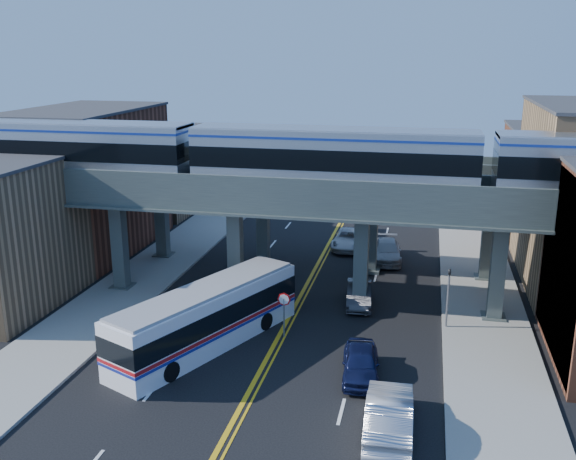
# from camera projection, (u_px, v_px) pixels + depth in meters

# --- Properties ---
(ground) EXTENTS (120.00, 120.00, 0.00)m
(ground) POSITION_uv_depth(u_px,v_px,m) (266.00, 360.00, 33.28)
(ground) COLOR black
(ground) RESTS_ON ground
(sidewalk_west) EXTENTS (5.00, 70.00, 0.16)m
(sidewalk_west) POSITION_uv_depth(u_px,v_px,m) (142.00, 278.00, 45.03)
(sidewalk_west) COLOR gray
(sidewalk_west) RESTS_ON ground
(sidewalk_east) EXTENTS (5.00, 70.00, 0.16)m
(sidewalk_east) POSITION_uv_depth(u_px,v_px,m) (482.00, 305.00, 40.29)
(sidewalk_east) COLOR gray
(sidewalk_east) RESTS_ON ground
(building_west_b) EXTENTS (8.00, 14.00, 11.00)m
(building_west_b) POSITION_uv_depth(u_px,v_px,m) (88.00, 181.00, 50.63)
(building_west_b) COLOR brown
(building_west_b) RESTS_ON ground
(building_west_c) EXTENTS (8.00, 10.00, 8.00)m
(building_west_c) POSITION_uv_depth(u_px,v_px,m) (156.00, 170.00, 63.25)
(building_west_c) COLOR #95734D
(building_west_c) RESTS_ON ground
(building_east_c) EXTENTS (8.00, 10.00, 9.00)m
(building_east_c) POSITION_uv_depth(u_px,v_px,m) (555.00, 182.00, 55.49)
(building_east_c) COLOR brown
(building_east_c) RESTS_ON ground
(mural_panel) EXTENTS (0.10, 9.50, 9.50)m
(mural_panel) POSITION_uv_depth(u_px,v_px,m) (560.00, 269.00, 32.75)
(mural_panel) COLOR teal
(mural_panel) RESTS_ON ground
(elevated_viaduct_near) EXTENTS (52.00, 3.60, 7.40)m
(elevated_viaduct_near) POSITION_uv_depth(u_px,v_px,m) (297.00, 204.00, 39.03)
(elevated_viaduct_near) COLOR #46514E
(elevated_viaduct_near) RESTS_ON ground
(elevated_viaduct_far) EXTENTS (52.00, 3.60, 7.40)m
(elevated_viaduct_far) POSITION_uv_depth(u_px,v_px,m) (317.00, 182.00, 45.61)
(elevated_viaduct_far) COLOR #46514E
(elevated_viaduct_far) RESTS_ON ground
(transit_train) EXTENTS (51.81, 3.25, 3.80)m
(transit_train) POSITION_uv_depth(u_px,v_px,m) (333.00, 157.00, 37.78)
(transit_train) COLOR black
(transit_train) RESTS_ON elevated_viaduct_near
(stop_sign) EXTENTS (0.76, 0.09, 2.63)m
(stop_sign) POSITION_uv_depth(u_px,v_px,m) (284.00, 308.00, 35.56)
(stop_sign) COLOR slate
(stop_sign) RESTS_ON ground
(traffic_signal) EXTENTS (0.15, 0.18, 4.10)m
(traffic_signal) POSITION_uv_depth(u_px,v_px,m) (448.00, 292.00, 36.40)
(traffic_signal) COLOR slate
(traffic_signal) RESTS_ON ground
(transit_bus) EXTENTS (7.57, 12.40, 3.19)m
(transit_bus) POSITION_uv_depth(u_px,v_px,m) (207.00, 318.00, 34.55)
(transit_bus) COLOR white
(transit_bus) RESTS_ON ground
(car_lane_a) EXTENTS (2.25, 4.60, 1.51)m
(car_lane_a) POSITION_uv_depth(u_px,v_px,m) (361.00, 363.00, 31.42)
(car_lane_a) COLOR #0F1539
(car_lane_a) RESTS_ON ground
(car_lane_b) EXTENTS (1.95, 4.47, 1.43)m
(car_lane_b) POSITION_uv_depth(u_px,v_px,m) (359.00, 294.00, 40.33)
(car_lane_b) COLOR #2F2F31
(car_lane_b) RESTS_ON ground
(car_lane_c) EXTENTS (2.64, 5.31, 1.45)m
(car_lane_c) POSITION_uv_depth(u_px,v_px,m) (349.00, 239.00, 51.95)
(car_lane_c) COLOR silver
(car_lane_c) RESTS_ON ground
(car_lane_d) EXTENTS (2.57, 5.29, 1.48)m
(car_lane_d) POSITION_uv_depth(u_px,v_px,m) (387.00, 251.00, 48.81)
(car_lane_d) COLOR #98999D
(car_lane_d) RESTS_ON ground
(car_parked_curb) EXTENTS (2.11, 5.58, 1.82)m
(car_parked_curb) POSITION_uv_depth(u_px,v_px,m) (389.00, 415.00, 26.70)
(car_parked_curb) COLOR #AEAEB3
(car_parked_curb) RESTS_ON ground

